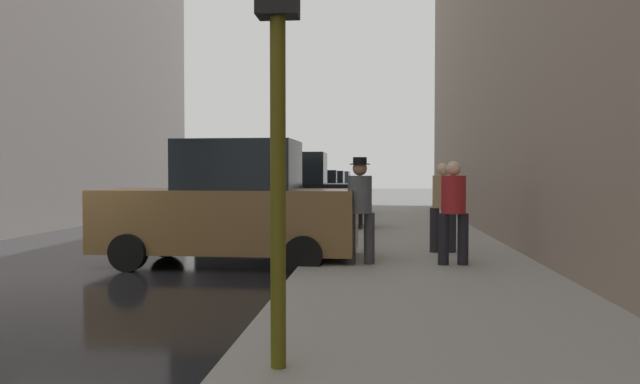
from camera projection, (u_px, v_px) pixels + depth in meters
ground_plane at (50, 276)px, 10.09m from camera, size 120.00×120.00×0.00m
sidewalk at (424, 277)px, 9.56m from camera, size 4.00×40.00×0.15m
parked_bronze_suv at (231, 208)px, 11.24m from camera, size 4.65×2.16×2.25m
parked_black_suv at (284, 195)px, 17.74m from camera, size 4.61×2.09×2.25m
parked_dark_green_sedan at (308, 194)px, 24.26m from camera, size 4.26×2.17×1.79m
parked_red_hatchback at (321, 190)px, 29.84m from camera, size 4.21×2.08×1.79m
parked_blue_sedan at (331, 188)px, 36.26m from camera, size 4.26×2.17×1.79m
fire_hydrant at (341, 224)px, 14.34m from camera, size 0.42×0.22×0.70m
traffic_light at (278, 29)px, 4.77m from camera, size 0.32×0.32×3.60m
pedestrian_in_tan_coat at (443, 202)px, 11.90m from camera, size 0.50×0.40×1.71m
pedestrian_with_beanie at (360, 205)px, 10.35m from camera, size 0.52×0.45×1.78m
pedestrian_in_red_jacket at (453, 207)px, 10.25m from camera, size 0.51×0.42×1.71m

